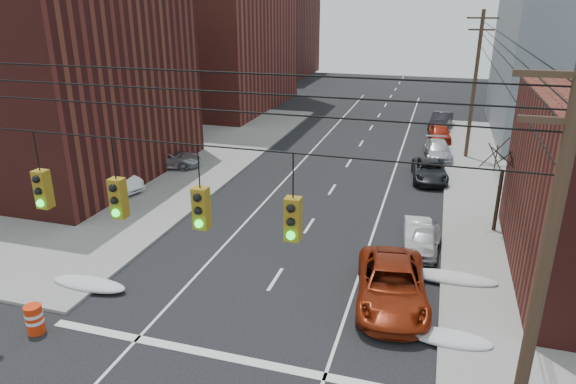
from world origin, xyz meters
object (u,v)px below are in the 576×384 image
Objects in this scene: lot_car_a at (113,178)px; lot_car_d at (133,135)px; parked_car_c at (429,171)px; construction_barrel at (34,319)px; parked_car_f at (441,121)px; parked_car_a at (424,240)px; parked_car_b at (418,235)px; lot_car_c at (74,163)px; red_pickup at (392,285)px; parked_car_d at (438,150)px; parked_car_e at (440,133)px; lot_car_b at (168,158)px.

lot_car_d is (-5.24, 10.56, -0.08)m from lot_car_a.
construction_barrel is at bearing -127.09° from parked_car_c.
parked_car_f reaches higher than construction_barrel.
parked_car_a is 19.79m from lot_car_a.
parked_car_f is (0.59, 26.34, 0.16)m from parked_car_b.
lot_car_c is at bearing -175.65° from lot_car_d.
red_pickup is 1.33× the size of lot_car_a.
parked_car_e is at bearing 82.62° from parked_car_d.
parked_car_e reaches higher than lot_car_b.
lot_car_d is (-25.07, -3.03, 0.13)m from parked_car_d.
red_pickup is at bearing -100.85° from parked_car_d.
lot_car_b is (-18.33, -2.90, 0.12)m from parked_car_c.
lot_car_d is at bearing -144.21° from parked_car_f.
lot_car_a is at bearing -121.89° from parked_car_f.
lot_car_c reaches higher than lot_car_a.
lot_car_c is 4.71× the size of construction_barrel.
parked_car_e is at bearing 67.48° from construction_barrel.
construction_barrel is at bearing -179.57° from lot_car_b.
parked_car_a is 20.26m from lot_car_b.
lot_car_c is at bearing 106.95° from lot_car_b.
parked_car_f is (0.00, 4.65, 0.04)m from parked_car_e.
parked_car_f is at bearing 83.44° from parked_car_e.
parked_car_d is 1.04× the size of lot_car_a.
lot_car_d is at bearing 154.22° from parked_car_a.
lot_car_b reaches higher than parked_car_c.
red_pickup is at bearing 25.03° from construction_barrel.
parked_car_b is at bearing 125.60° from parked_car_a.
parked_car_b is 26.35m from parked_car_f.
red_pickup reaches higher than parked_car_b.
parked_car_a is 0.69× the size of lot_car_c.
parked_car_f reaches higher than parked_car_d.
parked_car_a is 0.75× the size of parked_car_c.
parked_car_e is 27.62m from lot_car_a.
red_pickup is at bearing -102.60° from parked_car_b.
parked_car_c is (0.15, 10.62, 0.06)m from parked_car_b.
parked_car_c is at bearing -83.81° from parked_car_f.
parked_car_d is 1.20× the size of lot_car_d.
parked_car_b is 19.75m from lot_car_b.
red_pickup is at bearing -128.92° from lot_car_d.
lot_car_b reaches higher than parked_car_d.
lot_car_b is at bearing 135.02° from red_pickup.
lot_car_c is at bearing -151.04° from parked_car_e.
parked_car_a is at bearing -82.75° from parked_car_f.
parked_car_b is at bearing -127.43° from lot_car_b.
parked_car_e is (0.26, 22.21, 0.12)m from parked_car_a.
lot_car_d is at bearing 11.53° from lot_car_c.
lot_car_d is at bearing 168.45° from parked_car_c.
parked_car_a is 0.93× the size of lot_car_d.
red_pickup is 5.30× the size of construction_barrel.
lot_car_b reaches higher than parked_car_b.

